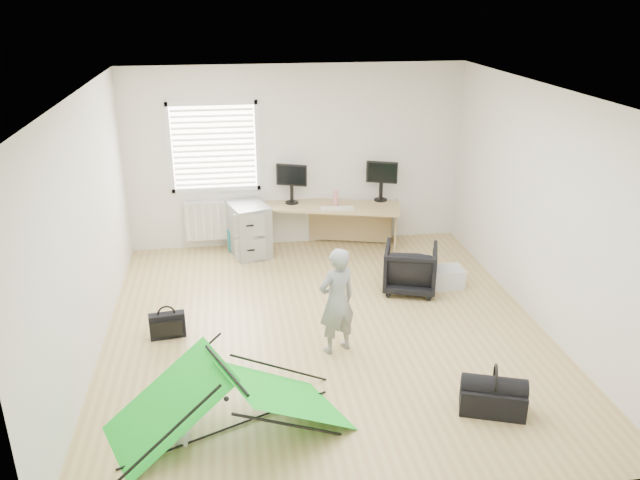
{
  "coord_description": "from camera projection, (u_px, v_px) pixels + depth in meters",
  "views": [
    {
      "loc": [
        -1.0,
        -6.26,
        3.65
      ],
      "look_at": [
        0.0,
        0.4,
        0.95
      ],
      "focal_mm": 35.0,
      "sensor_mm": 36.0,
      "label": 1
    }
  ],
  "objects": [
    {
      "name": "kite",
      "position": [
        228.0,
        400.0,
        5.46
      ],
      "size": [
        2.21,
        1.61,
        0.63
      ],
      "primitive_type": null,
      "rotation": [
        0.0,
        0.0,
        0.41
      ],
      "color": "#12C324",
      "rests_on": "ground"
    },
    {
      "name": "radiator",
      "position": [
        219.0,
        220.0,
        9.36
      ],
      "size": [
        1.0,
        0.12,
        0.6
      ],
      "primitive_type": "cube",
      "color": "silver",
      "rests_on": "back_wall"
    },
    {
      "name": "office_chair",
      "position": [
        410.0,
        268.0,
        8.07
      ],
      "size": [
        0.84,
        0.85,
        0.62
      ],
      "primitive_type": "imported",
      "rotation": [
        0.0,
        0.0,
        2.82
      ],
      "color": "black",
      "rests_on": "ground"
    },
    {
      "name": "filing_cabinet",
      "position": [
        249.0,
        229.0,
        9.16
      ],
      "size": [
        0.67,
        0.78,
        0.77
      ],
      "primitive_type": "cube",
      "rotation": [
        0.0,
        0.0,
        0.29
      ],
      "color": "#949698",
      "rests_on": "ground"
    },
    {
      "name": "duffel_bag",
      "position": [
        493.0,
        399.0,
        5.77
      ],
      "size": [
        0.66,
        0.49,
        0.26
      ],
      "primitive_type": "cube",
      "rotation": [
        0.0,
        0.0,
        -0.35
      ],
      "color": "black",
      "rests_on": "ground"
    },
    {
      "name": "desk",
      "position": [
        331.0,
        227.0,
        9.36
      ],
      "size": [
        2.13,
        1.17,
        0.69
      ],
      "primitive_type": "cube",
      "rotation": [
        0.0,
        0.0,
        -0.27
      ],
      "color": "tan",
      "rests_on": "ground"
    },
    {
      "name": "keyboard",
      "position": [
        337.0,
        208.0,
        9.07
      ],
      "size": [
        0.49,
        0.2,
        0.02
      ],
      "primitive_type": "cube",
      "rotation": [
        0.0,
        0.0,
        -0.07
      ],
      "color": "beige",
      "rests_on": "desk"
    },
    {
      "name": "monitor_right",
      "position": [
        381.0,
        186.0,
        9.37
      ],
      "size": [
        0.47,
        0.26,
        0.45
      ],
      "primitive_type": "cube",
      "rotation": [
        0.0,
        0.0,
        -0.37
      ],
      "color": "black",
      "rests_on": "desk"
    },
    {
      "name": "thermos",
      "position": [
        336.0,
        198.0,
        9.17
      ],
      "size": [
        0.08,
        0.08,
        0.24
      ],
      "primitive_type": "cylinder",
      "rotation": [
        0.0,
        0.0,
        0.17
      ],
      "color": "#CD7378",
      "rests_on": "desk"
    },
    {
      "name": "storage_crate",
      "position": [
        445.0,
        277.0,
        8.23
      ],
      "size": [
        0.47,
        0.33,
        0.26
      ],
      "primitive_type": "cube",
      "rotation": [
        0.0,
        0.0,
        0.02
      ],
      "color": "silver",
      "rests_on": "ground"
    },
    {
      "name": "person",
      "position": [
        337.0,
        301.0,
        6.59
      ],
      "size": [
        0.52,
        0.44,
        1.2
      ],
      "primitive_type": "imported",
      "rotation": [
        0.0,
        0.0,
        3.55
      ],
      "color": "gray",
      "rests_on": "ground"
    },
    {
      "name": "laptop_bag",
      "position": [
        168.0,
        325.0,
        7.01
      ],
      "size": [
        0.41,
        0.17,
        0.3
      ],
      "primitive_type": "cube",
      "rotation": [
        0.0,
        0.0,
        0.13
      ],
      "color": "black",
      "rests_on": "ground"
    },
    {
      "name": "ground",
      "position": [
        325.0,
        328.0,
        7.24
      ],
      "size": [
        5.5,
        5.5,
        0.0
      ],
      "primitive_type": "plane",
      "color": "tan",
      "rests_on": "ground"
    },
    {
      "name": "monitor_left",
      "position": [
        292.0,
        189.0,
        9.25
      ],
      "size": [
        0.46,
        0.26,
        0.44
      ],
      "primitive_type": "cube",
      "rotation": [
        0.0,
        0.0,
        -0.38
      ],
      "color": "black",
      "rests_on": "desk"
    },
    {
      "name": "white_box",
      "position": [
        183.0,
        438.0,
        5.39
      ],
      "size": [
        0.13,
        0.13,
        0.1
      ],
      "primitive_type": "cube",
      "rotation": [
        0.0,
        0.0,
        -0.39
      ],
      "color": "silver",
      "rests_on": "ground"
    },
    {
      "name": "back_wall",
      "position": [
        296.0,
        157.0,
        9.26
      ],
      "size": [
        5.0,
        0.02,
        2.7
      ],
      "primitive_type": "cube",
      "color": "silver",
      "rests_on": "ground"
    },
    {
      "name": "window",
      "position": [
        214.0,
        147.0,
        8.99
      ],
      "size": [
        1.2,
        0.06,
        1.2
      ],
      "primitive_type": "cube",
      "color": "silver",
      "rests_on": "back_wall"
    },
    {
      "name": "tote_bag",
      "position": [
        238.0,
        239.0,
        9.36
      ],
      "size": [
        0.31,
        0.18,
        0.35
      ],
      "primitive_type": "cube",
      "rotation": [
        0.0,
        0.0,
        0.2
      ],
      "color": "teal",
      "rests_on": "ground"
    }
  ]
}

